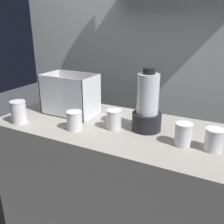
% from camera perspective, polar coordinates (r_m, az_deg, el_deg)
% --- Properties ---
extents(counter, '(1.40, 0.64, 0.90)m').
position_cam_1_polar(counter, '(1.72, -0.00, -16.87)').
color(counter, '#9E998E').
rests_on(counter, ground_plane).
extents(back_wall_unit, '(2.60, 0.24, 2.50)m').
position_cam_1_polar(back_wall_unit, '(2.09, 10.10, 13.82)').
color(back_wall_unit, silver).
rests_on(back_wall_unit, ground_plane).
extents(carrot_display_bin, '(0.34, 0.21, 0.26)m').
position_cam_1_polar(carrot_display_bin, '(1.68, -9.52, 2.44)').
color(carrot_display_bin, white).
rests_on(carrot_display_bin, counter).
extents(blender_pitcher, '(0.16, 0.16, 0.35)m').
position_cam_1_polar(blender_pitcher, '(1.39, 8.09, 1.27)').
color(blender_pitcher, black).
rests_on(blender_pitcher, counter).
extents(juice_cup_mango_far_left, '(0.09, 0.09, 0.14)m').
position_cam_1_polar(juice_cup_mango_far_left, '(1.60, -20.56, -0.26)').
color(juice_cup_mango_far_left, white).
rests_on(juice_cup_mango_far_left, counter).
extents(juice_cup_mango_left, '(0.09, 0.09, 0.11)m').
position_cam_1_polar(juice_cup_mango_left, '(1.42, -8.63, -2.08)').
color(juice_cup_mango_left, white).
rests_on(juice_cup_mango_left, counter).
extents(juice_cup_mango_middle, '(0.09, 0.09, 0.11)m').
position_cam_1_polar(juice_cup_mango_middle, '(1.42, 0.45, -1.87)').
color(juice_cup_mango_middle, white).
rests_on(juice_cup_mango_middle, counter).
extents(juice_cup_mango_right, '(0.09, 0.09, 0.12)m').
position_cam_1_polar(juice_cup_mango_right, '(1.28, 15.96, -5.21)').
color(juice_cup_mango_right, white).
rests_on(juice_cup_mango_right, counter).
extents(juice_cup_pomegranate_far_right, '(0.09, 0.09, 0.11)m').
position_cam_1_polar(juice_cup_pomegranate_far_right, '(1.28, 22.28, -6.07)').
color(juice_cup_pomegranate_far_right, white).
rests_on(juice_cup_pomegranate_far_right, counter).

